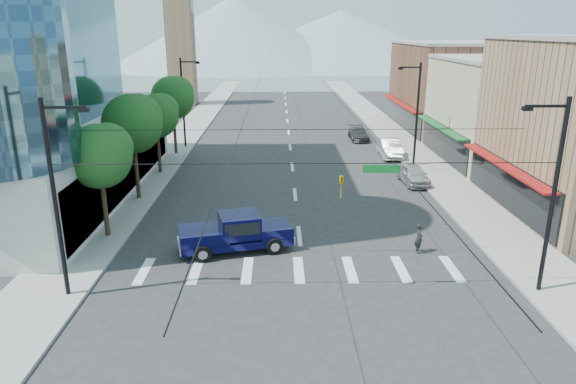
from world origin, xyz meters
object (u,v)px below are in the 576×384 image
at_px(parked_car_far, 358,134).
at_px(pickup_truck, 235,232).
at_px(parked_car_mid, 390,148).
at_px(parked_car_near, 413,174).
at_px(pedestrian, 419,238).

bearing_deg(parked_car_far, pickup_truck, -111.03).
xyz_separation_m(pickup_truck, parked_car_mid, (12.99, 21.63, -0.24)).
distance_m(parked_car_near, parked_car_far, 17.02).
height_order(parked_car_mid, parked_car_far, parked_car_mid).
xyz_separation_m(parked_car_near, parked_car_mid, (0.00, 9.00, 0.09)).
relative_size(pedestrian, parked_car_mid, 0.33).
relative_size(pedestrian, parked_car_far, 0.37).
distance_m(pedestrian, parked_car_near, 13.42).
bearing_deg(pedestrian, parked_car_far, -6.72).
distance_m(parked_car_mid, parked_car_far, 8.13).
bearing_deg(parked_car_mid, pedestrian, -97.65).
xyz_separation_m(parked_car_mid, parked_car_far, (-1.80, 7.93, -0.18)).
bearing_deg(pickup_truck, pedestrian, -16.59).
relative_size(pickup_truck, parked_car_mid, 1.26).
bearing_deg(parked_car_mid, parked_car_near, -89.87).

